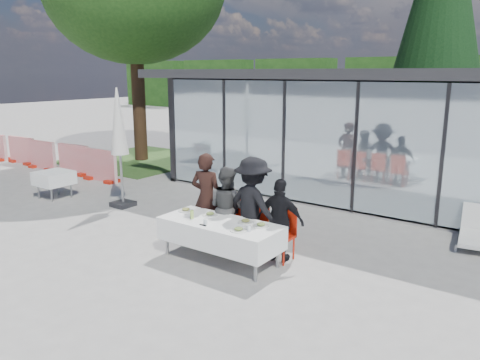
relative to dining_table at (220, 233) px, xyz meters
name	(u,v)px	position (x,y,z in m)	size (l,w,h in m)	color
ground	(216,256)	(-0.22, 0.13, -0.54)	(90.00, 90.00, 0.00)	#979490
pavilion	(443,115)	(1.79, 8.29, 1.61)	(14.80, 8.80, 3.44)	gray
treeline	(450,89)	(-2.22, 28.13, 1.66)	(62.50, 2.00, 4.40)	#173912
dining_table	(220,233)	(0.00, 0.00, 0.00)	(2.26, 0.96, 0.75)	white
diner_a	(207,198)	(-0.84, 0.64, 0.38)	(0.67, 0.67, 1.83)	black
diner_chair_a	(210,215)	(-0.84, 0.75, 0.00)	(0.44, 0.44, 0.97)	#AE1C0B
diner_b	(227,207)	(-0.33, 0.64, 0.27)	(0.78, 0.78, 1.61)	#484848
diner_chair_b	(231,219)	(-0.33, 0.75, 0.00)	(0.44, 0.44, 0.97)	#AE1C0B
diner_c	(253,206)	(0.28, 0.64, 0.39)	(1.20, 1.20, 1.86)	black
diner_chair_c	(256,225)	(0.28, 0.75, 0.00)	(0.44, 0.44, 0.97)	#AE1C0B
diner_d	(280,221)	(0.87, 0.64, 0.23)	(0.90, 0.90, 1.53)	black
diner_chair_d	(283,231)	(0.87, 0.75, 0.00)	(0.44, 0.44, 0.97)	#AE1C0B
plate_a	(186,210)	(-0.94, 0.13, 0.24)	(0.29, 0.29, 0.07)	white
plate_b	(210,214)	(-0.38, 0.18, 0.24)	(0.29, 0.29, 0.07)	white
plate_c	(246,221)	(0.40, 0.22, 0.24)	(0.29, 0.29, 0.07)	white
plate_d	(261,225)	(0.74, 0.21, 0.24)	(0.29, 0.29, 0.07)	white
plate_extra	(239,230)	(0.56, -0.22, 0.24)	(0.29, 0.29, 0.07)	white
juice_bottle	(192,215)	(-0.52, -0.16, 0.29)	(0.06, 0.06, 0.16)	#A2C953
drinking_glasses	(227,225)	(0.30, -0.20, 0.26)	(0.90, 0.22, 0.10)	silver
folded_eyeglasses	(203,225)	(-0.11, -0.34, 0.22)	(0.14, 0.03, 0.01)	black
spare_table_left	(54,178)	(-6.37, 0.81, 0.02)	(0.86, 0.86, 0.74)	white
market_umbrella	(119,129)	(-4.22, 1.34, 1.44)	(0.50, 0.50, 3.00)	black
construction_barriers	(20,152)	(-11.82, 2.93, -0.10)	(11.00, 0.60, 1.00)	red
lounger	(477,231)	(3.63, 3.69, -0.28)	(0.78, 1.40, 0.72)	silver
conifer_tree	(442,0)	(0.28, 13.13, 5.45)	(4.00, 4.00, 10.50)	#382316
grass_patch	(142,159)	(-8.72, 6.13, -0.53)	(5.00, 5.00, 0.02)	#385926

